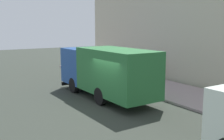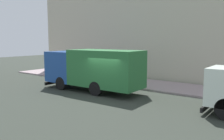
# 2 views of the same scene
# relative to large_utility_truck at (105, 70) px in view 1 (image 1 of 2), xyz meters

# --- Properties ---
(ground) EXTENTS (80.00, 80.00, 0.00)m
(ground) POSITION_rel_large_utility_truck_xyz_m (-0.67, -1.94, -1.66)
(ground) COLOR #2F352D
(sidewalk) EXTENTS (4.06, 30.00, 0.12)m
(sidewalk) POSITION_rel_large_utility_truck_xyz_m (4.36, -1.94, -1.60)
(sidewalk) COLOR #A58F94
(sidewalk) RESTS_ON ground
(building_facade) EXTENTS (0.50, 30.00, 9.88)m
(building_facade) POSITION_rel_large_utility_truck_xyz_m (6.89, -1.94, 3.28)
(building_facade) COLOR beige
(building_facade) RESTS_ON ground
(large_utility_truck) EXTENTS (2.48, 7.71, 2.96)m
(large_utility_truck) POSITION_rel_large_utility_truck_xyz_m (0.00, 0.00, 0.00)
(large_utility_truck) COLOR #1E4794
(large_utility_truck) RESTS_ON ground
(pedestrian_walking) EXTENTS (0.44, 0.44, 1.69)m
(pedestrian_walking) POSITION_rel_large_utility_truck_xyz_m (3.23, 3.77, -0.64)
(pedestrian_walking) COLOR black
(pedestrian_walking) RESTS_ON sidewalk
(pedestrian_standing) EXTENTS (0.45, 0.45, 1.64)m
(pedestrian_standing) POSITION_rel_large_utility_truck_xyz_m (5.68, 1.98, -0.66)
(pedestrian_standing) COLOR black
(pedestrian_standing) RESTS_ON sidewalk
(traffic_cone_orange) EXTENTS (0.46, 0.46, 0.66)m
(traffic_cone_orange) POSITION_rel_large_utility_truck_xyz_m (3.29, 2.88, -1.21)
(traffic_cone_orange) COLOR orange
(traffic_cone_orange) RESTS_ON sidewalk
(street_sign_post) EXTENTS (0.44, 0.08, 2.29)m
(street_sign_post) POSITION_rel_large_utility_truck_xyz_m (2.68, -0.79, -0.17)
(street_sign_post) COLOR #4C5156
(street_sign_post) RESTS_ON sidewalk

